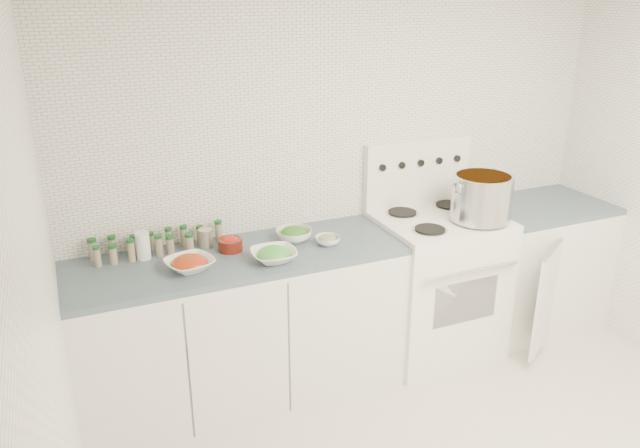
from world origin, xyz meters
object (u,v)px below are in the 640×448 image
Objects in this scene: bowl_tomato at (190,263)px; bowl_snowpea at (274,255)px; stock_pot at (482,196)px; stove at (435,280)px.

bowl_tomato and bowl_snowpea have the same top height.
stove is at bearing 140.23° from stock_pot.
stove reaches higher than bowl_snowpea.
bowl_snowpea is (-1.15, -0.14, 0.44)m from stove.
stove reaches higher than stock_pot.
bowl_tomato is 0.45m from bowl_snowpea.
stove is at bearing 6.94° from bowl_snowpea.
stock_pot reaches higher than bowl_snowpea.
stove is 1.65m from bowl_tomato.
stock_pot reaches higher than bowl_tomato.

